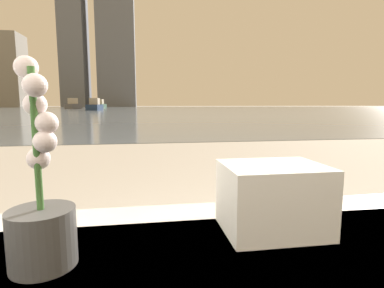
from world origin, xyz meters
name	(u,v)px	position (x,y,z in m)	size (l,w,h in m)	color
potted_orchid	(42,212)	(-0.50, 0.82, 0.68)	(0.12, 0.12, 0.39)	#4C4C4C
towel_stack	(273,198)	(-0.01, 0.90, 0.66)	(0.23, 0.18, 0.16)	white
harbor_water	(146,109)	(0.00, 62.00, 0.01)	(180.00, 110.00, 0.01)	slate
harbor_boat_1	(73,105)	(-13.81, 60.99, 0.73)	(4.20, 5.72, 2.05)	#4C4C51
harbor_boat_2	(100,105)	(-10.18, 71.01, 0.72)	(2.28, 5.53, 2.02)	#335647
harbor_boat_3	(95,106)	(-7.62, 47.20, 0.64)	(1.88, 4.87, 1.80)	navy
skyline_tower_0	(11,71)	(-46.82, 118.00, 12.71)	(8.21, 11.09, 25.43)	gray
skyline_tower_1	(73,26)	(-24.93, 118.00, 28.88)	(8.31, 13.81, 57.77)	slate
skyline_tower_2	(116,18)	(-9.96, 118.00, 32.28)	(13.34, 12.55, 64.55)	slate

